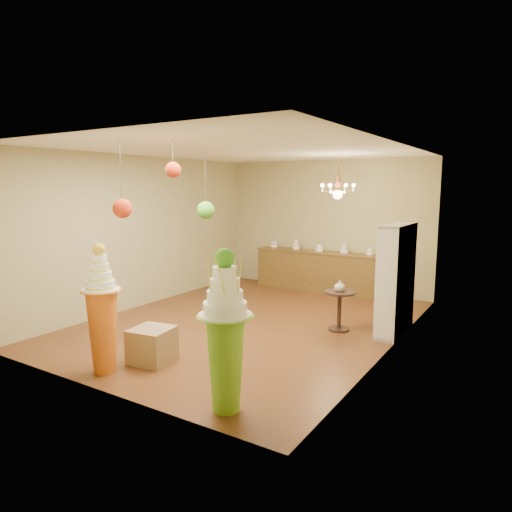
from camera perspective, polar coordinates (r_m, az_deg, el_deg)
The scene contains 17 objects.
floor at distance 8.21m, azimuth -0.80°, elevation -8.28°, with size 6.50×6.50×0.00m, color #562F17.
ceiling at distance 7.88m, azimuth -0.85°, elevation 13.07°, with size 6.50×6.50×0.00m, color white.
wall_back at distance 10.77m, azimuth 8.59°, elevation 3.80°, with size 5.00×0.04×3.00m, color tan.
wall_front at distance 5.49m, azimuth -19.51°, elevation -1.19°, with size 5.00×0.04×3.00m, color tan.
wall_left at distance 9.49m, azimuth -13.64°, elevation 3.01°, with size 0.04×6.50×3.00m, color tan.
wall_right at distance 6.89m, azimuth 16.93°, elevation 0.84°, with size 0.04×6.50×3.00m, color tan.
pedestal_green at distance 4.92m, azimuth -3.84°, elevation -10.72°, with size 0.74×0.74×1.77m.
pedestal_orange at distance 6.23m, azimuth -18.63°, elevation -7.67°, with size 0.55×0.55×1.70m.
burlap_riser at distance 6.54m, azimuth -12.86°, elevation -10.81°, with size 0.52×0.52×0.48m, color olive.
sideboard at distance 10.65m, azimuth 7.87°, elevation -1.79°, with size 3.04×0.54×1.16m.
shelving_unit at distance 7.80m, azimuth 17.13°, elevation -2.76°, with size 0.33×1.20×1.80m.
round_table at distance 7.79m, azimuth 10.38°, elevation -6.06°, with size 0.56×0.56×0.67m.
vase at distance 7.71m, azimuth 10.44°, elevation -3.66°, with size 0.18×0.18×0.19m, color beige.
pom_red_left at distance 6.42m, azimuth -16.36°, elevation 5.73°, with size 0.26×0.26×1.03m.
pom_green_mid at distance 7.04m, azimuth -6.29°, elevation 5.73°, with size 0.27×0.27×1.10m.
pom_red_right at distance 6.11m, azimuth -10.32°, elevation 10.56°, with size 0.20×0.20×0.49m.
chandelier at distance 8.79m, azimuth 10.18°, elevation 7.93°, with size 0.86×0.86×0.85m.
Camera 1 is at (4.26, -6.61, 2.39)m, focal length 32.00 mm.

